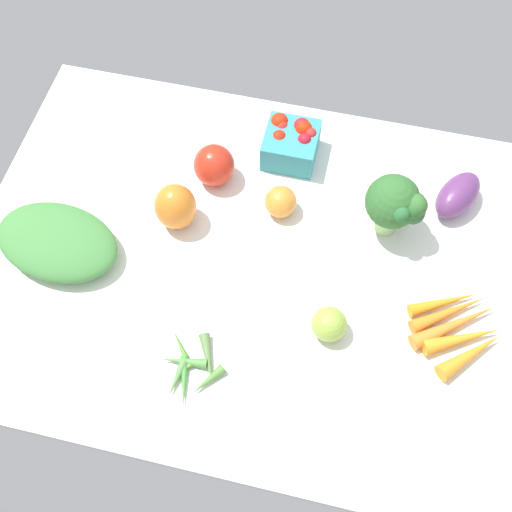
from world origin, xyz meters
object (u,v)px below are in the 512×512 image
at_px(broccoli_head, 396,204).
at_px(eggplant, 458,195).
at_px(bell_pepper_red, 214,165).
at_px(berry_basket, 291,142).
at_px(leafy_greens_clump, 57,242).
at_px(bell_pepper_orange, 175,207).
at_px(heirloom_tomato_orange, 281,202).
at_px(heirloom_tomato_green, 329,324).
at_px(okra_pile, 192,368).
at_px(carrot_bunch, 458,329).

distance_m(broccoli_head, eggplant, 0.15).
bearing_deg(bell_pepper_red, eggplant, 5.42).
distance_m(berry_basket, broccoli_head, 0.25).
xyz_separation_m(leafy_greens_clump, bell_pepper_orange, (0.19, 0.11, 0.02)).
distance_m(heirloom_tomato_orange, bell_pepper_orange, 0.19).
distance_m(heirloom_tomato_orange, eggplant, 0.33).
height_order(heirloom_tomato_green, bell_pepper_orange, bell_pepper_orange).
height_order(heirloom_tomato_green, okra_pile, heirloom_tomato_green).
distance_m(broccoli_head, okra_pile, 0.45).
bearing_deg(heirloom_tomato_orange, leafy_greens_clump, -154.96).
relative_size(berry_basket, leafy_greens_clump, 0.44).
xyz_separation_m(heirloom_tomato_orange, bell_pepper_red, (-0.14, 0.04, 0.01)).
height_order(berry_basket, eggplant, berry_basket).
height_order(berry_basket, bell_pepper_red, bell_pepper_red).
xyz_separation_m(bell_pepper_orange, okra_pile, (0.11, -0.27, -0.04)).
height_order(heirloom_tomato_orange, carrot_bunch, heirloom_tomato_orange).
distance_m(heirloom_tomato_green, bell_pepper_red, 0.38).
height_order(bell_pepper_orange, okra_pile, bell_pepper_orange).
xyz_separation_m(heirloom_tomato_orange, bell_pepper_orange, (-0.18, -0.07, 0.02)).
distance_m(berry_basket, leafy_greens_clump, 0.48).
bearing_deg(bell_pepper_red, okra_pile, -80.65).
bearing_deg(berry_basket, eggplant, -8.46).
relative_size(berry_basket, heirloom_tomato_green, 1.68).
distance_m(leafy_greens_clump, bell_pepper_red, 0.32).
bearing_deg(broccoli_head, bell_pepper_red, 173.25).
height_order(heirloom_tomato_orange, bell_pepper_red, bell_pepper_red).
bearing_deg(bell_pepper_red, carrot_bunch, -24.33).
relative_size(heirloom_tomato_green, broccoli_head, 0.45).
height_order(berry_basket, bell_pepper_orange, bell_pepper_orange).
xyz_separation_m(heirloom_tomato_green, okra_pile, (-0.21, -0.12, -0.02)).
height_order(leafy_greens_clump, broccoli_head, broccoli_head).
bearing_deg(heirloom_tomato_orange, heirloom_tomato_green, -59.62).
relative_size(berry_basket, okra_pile, 0.76).
relative_size(heirloom_tomato_green, bell_pepper_orange, 0.63).
height_order(berry_basket, okra_pile, berry_basket).
bearing_deg(eggplant, carrot_bunch, -146.19).
height_order(berry_basket, carrot_bunch, berry_basket).
xyz_separation_m(heirloom_tomato_orange, okra_pile, (-0.08, -0.34, -0.02)).
xyz_separation_m(bell_pepper_red, broccoli_head, (0.34, -0.04, 0.04)).
relative_size(leafy_greens_clump, heirloom_tomato_green, 3.79).
bearing_deg(heirloom_tomato_orange, broccoli_head, 1.26).
xyz_separation_m(leafy_greens_clump, eggplant, (0.69, 0.26, 0.00)).
bearing_deg(heirloom_tomato_green, okra_pile, -150.05).
bearing_deg(berry_basket, heirloom_tomato_green, -68.94).
distance_m(berry_basket, bell_pepper_orange, 0.27).
xyz_separation_m(heirloom_tomato_green, eggplant, (0.19, 0.31, 0.00)).
bearing_deg(carrot_bunch, broccoli_head, 128.22).
relative_size(leafy_greens_clump, eggplant, 2.01).
relative_size(bell_pepper_red, eggplant, 0.73).
distance_m(heirloom_tomato_green, broccoli_head, 0.24).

